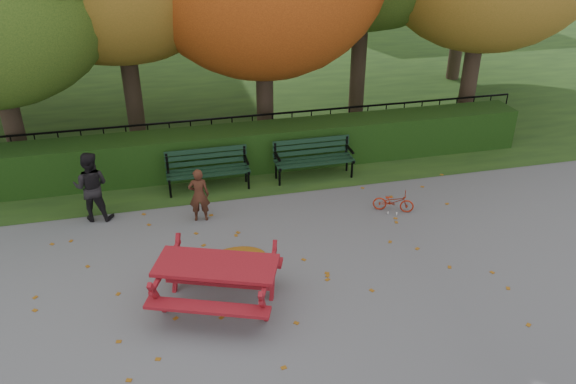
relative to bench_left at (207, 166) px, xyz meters
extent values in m
plane|color=slate|center=(1.30, -3.70, -0.52)|extent=(90.00, 90.00, 0.00)
plane|color=#1C3315|center=(1.30, 10.30, -0.51)|extent=(90.00, 90.00, 0.00)
cube|color=black|center=(1.30, 0.80, -0.02)|extent=(13.00, 0.90, 1.00)
cube|color=black|center=(1.30, 1.60, -0.44)|extent=(14.00, 0.04, 0.04)
cube|color=black|center=(1.30, 1.60, 0.48)|extent=(14.00, 0.04, 0.04)
cylinder|color=black|center=(-1.70, 1.60, -0.02)|extent=(0.03, 0.03, 1.00)
cylinder|color=black|center=(1.30, 1.60, -0.02)|extent=(0.03, 0.03, 1.00)
cylinder|color=black|center=(4.30, 1.60, -0.02)|extent=(0.03, 0.03, 1.00)
cylinder|color=black|center=(7.80, 1.60, -0.02)|extent=(0.03, 0.03, 1.00)
cylinder|color=#32251D|center=(-4.20, 2.10, 0.79)|extent=(0.44, 0.44, 2.62)
cylinder|color=#32251D|center=(-1.50, 3.30, 1.06)|extent=(0.44, 0.44, 3.15)
cylinder|color=#32251D|center=(1.80, 2.50, 0.88)|extent=(0.44, 0.44, 2.80)
cylinder|color=#32251D|center=(4.80, 3.80, 1.23)|extent=(0.44, 0.44, 3.50)
cylinder|color=#32251D|center=(7.50, 2.30, 0.97)|extent=(0.44, 0.44, 2.97)
cylinder|color=#32251D|center=(9.30, 6.30, 1.06)|extent=(0.44, 0.44, 3.15)
cube|color=black|center=(0.00, -0.28, -0.08)|extent=(1.80, 0.12, 0.04)
cube|color=black|center=(0.00, -0.10, -0.08)|extent=(1.80, 0.12, 0.04)
cube|color=black|center=(0.00, 0.08, -0.08)|extent=(1.80, 0.12, 0.04)
cube|color=black|center=(0.00, 0.17, 0.03)|extent=(1.80, 0.05, 0.10)
cube|color=black|center=(0.00, 0.17, 0.18)|extent=(1.80, 0.05, 0.10)
cube|color=black|center=(0.00, 0.17, 0.31)|extent=(1.80, 0.05, 0.10)
cube|color=black|center=(-0.85, -0.10, -0.10)|extent=(0.05, 0.55, 0.06)
cube|color=black|center=(-0.85, 0.17, 0.13)|extent=(0.05, 0.05, 0.41)
cylinder|color=black|center=(-0.85, -0.28, -0.30)|extent=(0.05, 0.05, 0.44)
cylinder|color=black|center=(-0.85, 0.08, -0.30)|extent=(0.05, 0.05, 0.44)
cube|color=black|center=(-0.85, -0.08, 0.10)|extent=(0.05, 0.45, 0.04)
cube|color=black|center=(0.85, -0.10, -0.10)|extent=(0.05, 0.55, 0.06)
cube|color=black|center=(0.85, 0.17, 0.13)|extent=(0.05, 0.05, 0.41)
cylinder|color=black|center=(0.85, -0.28, -0.30)|extent=(0.05, 0.05, 0.44)
cylinder|color=black|center=(0.85, 0.08, -0.30)|extent=(0.05, 0.05, 0.44)
cube|color=black|center=(0.85, -0.08, 0.10)|extent=(0.05, 0.45, 0.04)
cube|color=black|center=(2.40, -0.28, -0.08)|extent=(1.80, 0.12, 0.04)
cube|color=black|center=(2.40, -0.10, -0.08)|extent=(1.80, 0.12, 0.04)
cube|color=black|center=(2.40, 0.08, -0.08)|extent=(1.80, 0.12, 0.04)
cube|color=black|center=(2.40, 0.17, 0.03)|extent=(1.80, 0.05, 0.10)
cube|color=black|center=(2.40, 0.17, 0.18)|extent=(1.80, 0.05, 0.10)
cube|color=black|center=(2.40, 0.17, 0.31)|extent=(1.80, 0.05, 0.10)
cube|color=black|center=(1.55, -0.10, -0.10)|extent=(0.05, 0.55, 0.06)
cube|color=black|center=(1.55, 0.17, 0.13)|extent=(0.05, 0.05, 0.41)
cylinder|color=black|center=(1.55, -0.28, -0.30)|extent=(0.05, 0.05, 0.44)
cylinder|color=black|center=(1.55, 0.08, -0.30)|extent=(0.05, 0.05, 0.44)
cube|color=black|center=(1.55, -0.08, 0.10)|extent=(0.05, 0.45, 0.04)
cube|color=black|center=(3.25, -0.10, -0.10)|extent=(0.05, 0.55, 0.06)
cube|color=black|center=(3.25, 0.17, 0.13)|extent=(0.05, 0.05, 0.41)
cylinder|color=black|center=(3.25, -0.28, -0.30)|extent=(0.05, 0.05, 0.44)
cylinder|color=black|center=(3.25, 0.08, -0.30)|extent=(0.05, 0.05, 0.44)
cube|color=black|center=(3.25, -0.08, 0.10)|extent=(0.05, 0.45, 0.04)
cube|color=maroon|center=(-0.30, -4.07, 0.25)|extent=(2.02, 1.39, 0.06)
cube|color=maroon|center=(-0.53, -4.65, -0.06)|extent=(1.83, 0.91, 0.05)
cube|color=maroon|center=(-0.08, -3.49, -0.06)|extent=(1.83, 0.91, 0.05)
cube|color=maroon|center=(-1.22, -4.21, -0.11)|extent=(0.25, 0.52, 0.91)
cube|color=maroon|center=(-0.89, -3.34, -0.11)|extent=(0.25, 0.52, 0.91)
cube|color=maroon|center=(-1.06, -3.78, 0.16)|extent=(0.56, 1.33, 0.06)
cube|color=maroon|center=(0.28, -4.79, -0.11)|extent=(0.25, 0.52, 0.91)
cube|color=maroon|center=(0.62, -3.92, -0.11)|extent=(0.25, 0.52, 0.91)
cube|color=maroon|center=(0.45, -4.36, 0.16)|extent=(0.56, 1.33, 0.06)
cube|color=maroon|center=(-0.30, -4.07, -0.11)|extent=(1.57, 0.65, 0.06)
ellipsoid|color=#66380F|center=(0.18, -2.90, -0.48)|extent=(1.16, 0.91, 0.07)
imported|color=#412015|center=(-0.31, -1.35, 0.04)|extent=(0.43, 0.31, 1.12)
imported|color=black|center=(-2.35, -0.80, 0.20)|extent=(0.79, 0.67, 1.44)
imported|color=#9B220E|center=(3.57, -1.93, -0.30)|extent=(0.88, 0.62, 0.44)
camera|label=1|loc=(-0.89, -11.16, 5.29)|focal=35.00mm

